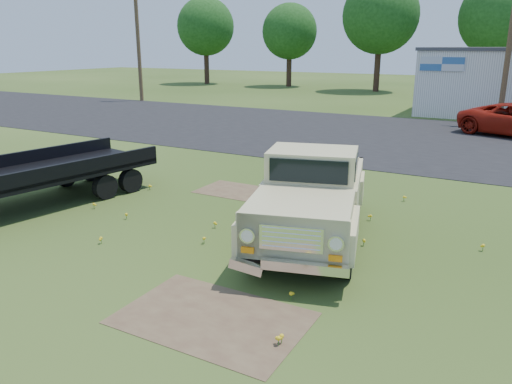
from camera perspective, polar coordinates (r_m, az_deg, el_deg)
ground at (r=11.35m, az=-2.86°, el=-5.57°), size 140.00×140.00×0.00m
asphalt_lot at (r=24.93m, az=15.68°, el=5.98°), size 90.00×14.00×0.02m
dirt_patch_a at (r=8.35m, az=-4.99°, el=-14.18°), size 3.00×2.00×0.01m
dirt_patch_b at (r=15.16m, az=-2.34°, el=0.13°), size 2.20×1.60×0.01m
utility_pole_west at (r=41.44m, az=-13.32°, el=16.46°), size 1.60×0.30×9.00m
utility_pole_mid at (r=30.97m, az=27.07°, el=15.34°), size 1.60×0.30×9.00m
treeline_a at (r=59.38m, az=-5.79°, el=18.29°), size 6.40×6.40×9.52m
treeline_b at (r=55.23m, az=3.87°, el=17.82°), size 5.76×5.76×8.57m
treeline_c at (r=50.37m, az=14.06°, el=18.99°), size 7.04×7.04×10.47m
treeline_d at (r=49.61m, az=26.09°, el=17.56°), size 6.72×6.72×10.00m
vintage_pickup_truck at (r=11.15m, az=6.37°, el=-0.36°), size 3.69×6.16×2.09m
flatbed_trailer at (r=14.90m, az=-24.36°, el=2.38°), size 3.74×7.70×2.01m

